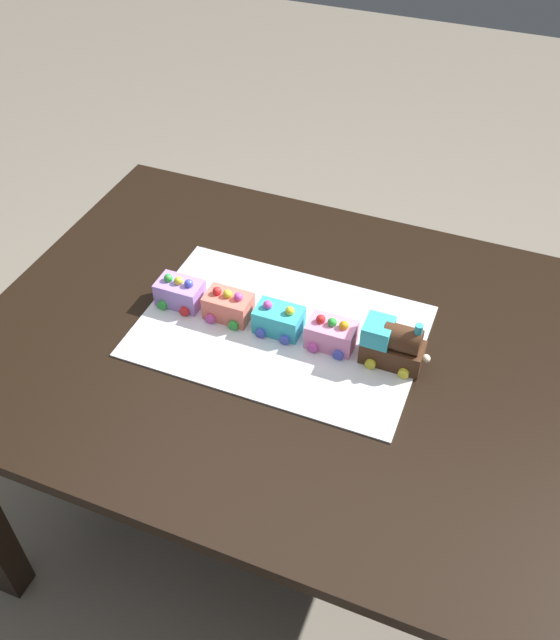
{
  "coord_description": "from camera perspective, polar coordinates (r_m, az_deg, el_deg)",
  "views": [
    {
      "loc": [
        -0.33,
        0.98,
        1.78
      ],
      "look_at": [
        0.06,
        -0.01,
        0.77
      ],
      "focal_mm": 38.73,
      "sensor_mm": 36.0,
      "label": 1
    }
  ],
  "objects": [
    {
      "name": "ground_plane",
      "position": [
        2.05,
        1.57,
        -16.56
      ],
      "size": [
        8.0,
        8.0,
        0.0
      ],
      "primitive_type": "plane",
      "color": "gray"
    },
    {
      "name": "dining_table",
      "position": [
        1.54,
        2.01,
        -4.65
      ],
      "size": [
        1.4,
        1.0,
        0.74
      ],
      "color": "black",
      "rests_on": "ground"
    },
    {
      "name": "cake_board",
      "position": [
        1.48,
        0.0,
        -0.9
      ],
      "size": [
        0.6,
        0.4,
        0.0
      ],
      "primitive_type": "cube",
      "color": "silver",
      "rests_on": "dining_table"
    },
    {
      "name": "cake_locomotive",
      "position": [
        1.4,
        9.29,
        -1.99
      ],
      "size": [
        0.14,
        0.08,
        0.12
      ],
      "color": "#472816",
      "rests_on": "cake_board"
    },
    {
      "name": "cake_car_gondola_bubblegum",
      "position": [
        1.44,
        4.27,
        -1.15
      ],
      "size": [
        0.1,
        0.08,
        0.07
      ],
      "color": "pink",
      "rests_on": "cake_board"
    },
    {
      "name": "cake_car_tanker_turquoise",
      "position": [
        1.46,
        -0.1,
        0.04
      ],
      "size": [
        0.1,
        0.08,
        0.07
      ],
      "color": "#38B7C6",
      "rests_on": "cake_board"
    },
    {
      "name": "cake_car_hopper_coral",
      "position": [
        1.5,
        -4.29,
        1.21
      ],
      "size": [
        0.1,
        0.08,
        0.07
      ],
      "color": "#F27260",
      "rests_on": "cake_board"
    },
    {
      "name": "cake_car_caboose_lavender",
      "position": [
        1.54,
        -8.26,
        2.29
      ],
      "size": [
        0.1,
        0.08,
        0.07
      ],
      "color": "#AD84E0",
      "rests_on": "cake_board"
    }
  ]
}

